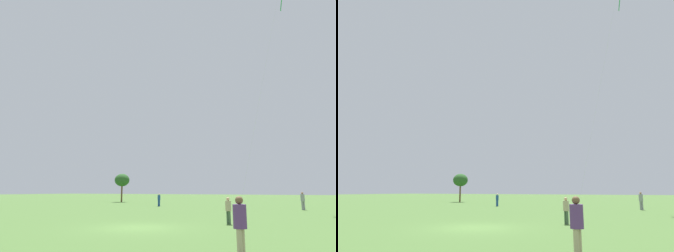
# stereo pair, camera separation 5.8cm
# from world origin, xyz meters

# --- Properties ---
(ground) EXTENTS (280.00, 280.00, 0.00)m
(ground) POSITION_xyz_m (0.00, 0.00, 0.00)
(ground) COLOR #476B30
(person_standing_2) EXTENTS (0.40, 0.40, 1.80)m
(person_standing_2) POSITION_xyz_m (6.91, -5.45, 1.04)
(person_standing_2) COLOR tan
(person_standing_2) RESTS_ON ground
(person_standing_3) EXTENTS (0.41, 0.41, 1.83)m
(person_standing_3) POSITION_xyz_m (7.06, 20.89, 1.05)
(person_standing_3) COLOR gray
(person_standing_3) RESTS_ON ground
(person_standing_4) EXTENTS (0.35, 0.35, 1.57)m
(person_standing_4) POSITION_xyz_m (3.93, 3.84, 0.91)
(person_standing_4) COLOR #3F593F
(person_standing_4) RESTS_ON ground
(person_standing_5) EXTENTS (0.36, 0.36, 1.60)m
(person_standing_5) POSITION_xyz_m (-9.86, 20.67, 0.93)
(person_standing_5) COLOR #1E478C
(person_standing_5) RESTS_ON ground
(park_tree_0) EXTENTS (2.60, 2.60, 4.88)m
(park_tree_0) POSITION_xyz_m (-22.79, 30.85, 3.75)
(park_tree_0) COLOR brown
(park_tree_0) RESTS_ON ground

